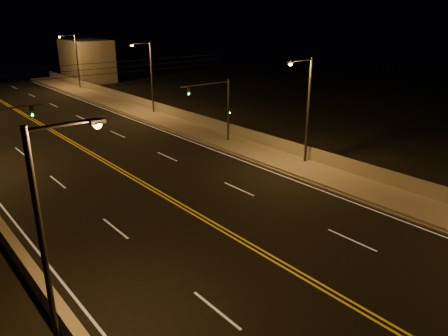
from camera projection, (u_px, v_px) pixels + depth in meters
road at (179, 204)px, 27.04m from camera, size 18.00×120.00×0.02m
sidewalk at (296, 166)px, 33.41m from camera, size 3.60×120.00×0.30m
curb at (279, 172)px, 32.33m from camera, size 0.14×120.00×0.15m
parapet_wall at (311, 153)px, 34.18m from camera, size 0.30×120.00×1.00m
jersey_barrier at (14, 248)px, 21.20m from camera, size 0.45×120.00×0.89m
distant_building_right at (87, 61)px, 74.24m from camera, size 6.00×10.00×6.90m
parapet_rail at (312, 147)px, 34.00m from camera, size 0.06×120.00×0.06m
lane_markings at (179, 204)px, 26.99m from camera, size 17.32×116.00×0.00m
streetlight_1 at (306, 105)px, 32.30m from camera, size 2.55×0.28×8.19m
streetlight_2 at (149, 73)px, 49.07m from camera, size 2.55×0.28×8.19m
streetlight_3 at (75, 58)px, 65.05m from camera, size 2.55×0.28×8.19m
streetlight_4 at (50, 229)px, 13.78m from camera, size 2.55×0.28×8.19m
traffic_signal_right at (219, 104)px, 37.90m from camera, size 5.11×0.31×5.77m
overhead_wires at (102, 68)px, 31.49m from camera, size 22.00×0.03×0.83m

